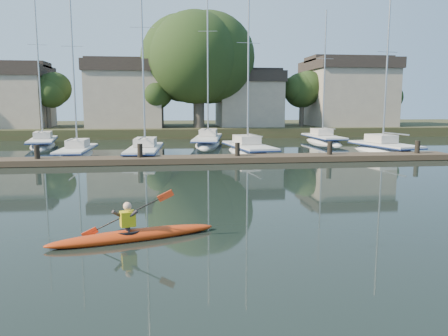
{
  "coord_description": "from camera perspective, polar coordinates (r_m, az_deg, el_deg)",
  "views": [
    {
      "loc": [
        -1.18,
        -12.82,
        3.63
      ],
      "look_at": [
        0.84,
        3.41,
        1.2
      ],
      "focal_mm": 35.0,
      "sensor_mm": 36.0,
      "label": 1
    }
  ],
  "objects": [
    {
      "name": "shore",
      "position": [
        53.18,
        -4.12,
        7.99
      ],
      "size": [
        90.0,
        25.25,
        12.75
      ],
      "color": "#2C371B",
      "rests_on": "ground"
    },
    {
      "name": "sailboat_5",
      "position": [
        41.06,
        -22.55,
        2.47
      ],
      "size": [
        3.59,
        9.1,
        14.69
      ],
      "rotation": [
        0.0,
        0.0,
        0.18
      ],
      "color": "silver",
      "rests_on": "ground"
    },
    {
      "name": "sailboat_6",
      "position": [
        39.73,
        -2.11,
        2.91
      ],
      "size": [
        3.94,
        10.93,
        17.02
      ],
      "rotation": [
        0.0,
        0.0,
        -0.16
      ],
      "color": "silver",
      "rests_on": "ground"
    },
    {
      "name": "sailboat_4",
      "position": [
        34.98,
        20.15,
        1.63
      ],
      "size": [
        3.57,
        7.86,
        12.88
      ],
      "rotation": [
        0.0,
        0.0,
        0.18
      ],
      "color": "silver",
      "rests_on": "ground"
    },
    {
      "name": "sailboat_7",
      "position": [
        42.34,
        12.79,
        3.04
      ],
      "size": [
        2.28,
        8.34,
        13.42
      ],
      "rotation": [
        0.0,
        0.0,
        0.01
      ],
      "color": "silver",
      "rests_on": "ground"
    },
    {
      "name": "sailboat_1",
      "position": [
        32.29,
        -18.64,
        1.23
      ],
      "size": [
        1.97,
        7.91,
        12.93
      ],
      "rotation": [
        0.0,
        0.0,
        -0.0
      ],
      "color": "silver",
      "rests_on": "ground"
    },
    {
      "name": "dock",
      "position": [
        27.06,
        -4.53,
        1.15
      ],
      "size": [
        34.0,
        2.0,
        1.8
      ],
      "color": "#443327",
      "rests_on": "ground"
    },
    {
      "name": "sailboat_2",
      "position": [
        31.1,
        -10.28,
        1.26
      ],
      "size": [
        2.63,
        9.18,
        15.02
      ],
      "rotation": [
        0.0,
        0.0,
        -0.06
      ],
      "color": "silver",
      "rests_on": "ground"
    },
    {
      "name": "kayak",
      "position": [
        12.09,
        -11.82,
        -8.33
      ],
      "size": [
        4.53,
        1.9,
        1.45
      ],
      "rotation": [
        0.0,
        0.0,
        0.29
      ],
      "color": "#BC3E0E",
      "rests_on": "ground"
    },
    {
      "name": "sailboat_3",
      "position": [
        32.12,
        3.22,
        1.57
      ],
      "size": [
        3.39,
        8.74,
        13.73
      ],
      "rotation": [
        0.0,
        0.0,
        0.14
      ],
      "color": "silver",
      "rests_on": "ground"
    },
    {
      "name": "ground",
      "position": [
        13.37,
        -1.78,
        -7.3
      ],
      "size": [
        160.0,
        160.0,
        0.0
      ],
      "primitive_type": "plane",
      "color": "black",
      "rests_on": "ground"
    }
  ]
}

